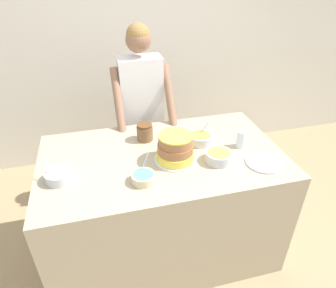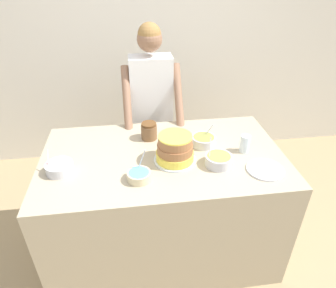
{
  "view_description": "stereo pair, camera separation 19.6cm",
  "coord_description": "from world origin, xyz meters",
  "px_view_note": "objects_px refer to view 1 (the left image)",
  "views": [
    {
      "loc": [
        -0.39,
        -1.18,
        2.08
      ],
      "look_at": [
        0.03,
        0.43,
        1.03
      ],
      "focal_mm": 32.0,
      "sensor_mm": 36.0,
      "label": 1
    },
    {
      "loc": [
        -0.19,
        -1.21,
        2.08
      ],
      "look_at": [
        0.03,
        0.43,
        1.03
      ],
      "focal_mm": 32.0,
      "sensor_mm": 36.0,
      "label": 2
    }
  ],
  "objects_px": {
    "person_baker": "(142,102)",
    "frosting_bowl_pink": "(59,175)",
    "drinking_glass": "(241,139)",
    "stoneware_jar": "(145,132)",
    "frosting_bowl_blue": "(143,177)",
    "frosting_bowl_olive": "(200,138)",
    "cake": "(175,149)",
    "ceramic_plate": "(264,163)",
    "frosting_bowl_yellow": "(219,156)"
  },
  "relations": [
    {
      "from": "ceramic_plate",
      "to": "stoneware_jar",
      "type": "height_order",
      "value": "stoneware_jar"
    },
    {
      "from": "frosting_bowl_olive",
      "to": "stoneware_jar",
      "type": "distance_m",
      "value": 0.41
    },
    {
      "from": "frosting_bowl_blue",
      "to": "stoneware_jar",
      "type": "distance_m",
      "value": 0.49
    },
    {
      "from": "frosting_bowl_yellow",
      "to": "person_baker",
      "type": "bearing_deg",
      "value": 112.87
    },
    {
      "from": "cake",
      "to": "ceramic_plate",
      "type": "relative_size",
      "value": 1.19
    },
    {
      "from": "cake",
      "to": "ceramic_plate",
      "type": "distance_m",
      "value": 0.59
    },
    {
      "from": "person_baker",
      "to": "cake",
      "type": "xyz_separation_m",
      "value": [
        0.09,
        -0.77,
        -0.01
      ]
    },
    {
      "from": "ceramic_plate",
      "to": "stoneware_jar",
      "type": "bearing_deg",
      "value": 144.79
    },
    {
      "from": "frosting_bowl_pink",
      "to": "frosting_bowl_olive",
      "type": "distance_m",
      "value": 0.99
    },
    {
      "from": "frosting_bowl_yellow",
      "to": "frosting_bowl_pink",
      "type": "bearing_deg",
      "value": 176.73
    },
    {
      "from": "frosting_bowl_olive",
      "to": "ceramic_plate",
      "type": "bearing_deg",
      "value": -47.77
    },
    {
      "from": "cake",
      "to": "frosting_bowl_pink",
      "type": "bearing_deg",
      "value": -177.93
    },
    {
      "from": "frosting_bowl_yellow",
      "to": "stoneware_jar",
      "type": "height_order",
      "value": "frosting_bowl_yellow"
    },
    {
      "from": "cake",
      "to": "frosting_bowl_blue",
      "type": "bearing_deg",
      "value": -145.43
    },
    {
      "from": "frosting_bowl_yellow",
      "to": "stoneware_jar",
      "type": "relative_size",
      "value": 1.46
    },
    {
      "from": "drinking_glass",
      "to": "stoneware_jar",
      "type": "relative_size",
      "value": 0.98
    },
    {
      "from": "person_baker",
      "to": "drinking_glass",
      "type": "height_order",
      "value": "person_baker"
    },
    {
      "from": "frosting_bowl_pink",
      "to": "frosting_bowl_blue",
      "type": "relative_size",
      "value": 0.91
    },
    {
      "from": "cake",
      "to": "drinking_glass",
      "type": "xyz_separation_m",
      "value": [
        0.5,
        0.04,
        -0.03
      ]
    },
    {
      "from": "person_baker",
      "to": "frosting_bowl_pink",
      "type": "xyz_separation_m",
      "value": [
        -0.65,
        -0.8,
        -0.06
      ]
    },
    {
      "from": "person_baker",
      "to": "frosting_bowl_olive",
      "type": "height_order",
      "value": "person_baker"
    },
    {
      "from": "person_baker",
      "to": "cake",
      "type": "height_order",
      "value": "person_baker"
    },
    {
      "from": "frosting_bowl_olive",
      "to": "frosting_bowl_yellow",
      "type": "bearing_deg",
      "value": -81.22
    },
    {
      "from": "cake",
      "to": "frosting_bowl_blue",
      "type": "height_order",
      "value": "cake"
    },
    {
      "from": "person_baker",
      "to": "cake",
      "type": "distance_m",
      "value": 0.77
    },
    {
      "from": "frosting_bowl_pink",
      "to": "frosting_bowl_olive",
      "type": "bearing_deg",
      "value": 11.28
    },
    {
      "from": "person_baker",
      "to": "frosting_bowl_yellow",
      "type": "relative_size",
      "value": 8.88
    },
    {
      "from": "drinking_glass",
      "to": "stoneware_jar",
      "type": "distance_m",
      "value": 0.7
    },
    {
      "from": "stoneware_jar",
      "to": "frosting_bowl_blue",
      "type": "bearing_deg",
      "value": -101.82
    },
    {
      "from": "cake",
      "to": "stoneware_jar",
      "type": "height_order",
      "value": "cake"
    },
    {
      "from": "stoneware_jar",
      "to": "drinking_glass",
      "type": "bearing_deg",
      "value": -22.47
    },
    {
      "from": "person_baker",
      "to": "frosting_bowl_yellow",
      "type": "height_order",
      "value": "person_baker"
    },
    {
      "from": "cake",
      "to": "frosting_bowl_yellow",
      "type": "height_order",
      "value": "cake"
    },
    {
      "from": "drinking_glass",
      "to": "stoneware_jar",
      "type": "height_order",
      "value": "stoneware_jar"
    },
    {
      "from": "frosting_bowl_blue",
      "to": "stoneware_jar",
      "type": "relative_size",
      "value": 1.49
    },
    {
      "from": "frosting_bowl_olive",
      "to": "frosting_bowl_yellow",
      "type": "relative_size",
      "value": 0.94
    },
    {
      "from": "person_baker",
      "to": "ceramic_plate",
      "type": "height_order",
      "value": "person_baker"
    },
    {
      "from": "person_baker",
      "to": "cake",
      "type": "relative_size",
      "value": 5.88
    },
    {
      "from": "frosting_bowl_olive",
      "to": "frosting_bowl_pink",
      "type": "bearing_deg",
      "value": -168.72
    },
    {
      "from": "cake",
      "to": "frosting_bowl_pink",
      "type": "xyz_separation_m",
      "value": [
        -0.74,
        -0.03,
        -0.05
      ]
    },
    {
      "from": "frosting_bowl_olive",
      "to": "frosting_bowl_blue",
      "type": "height_order",
      "value": "frosting_bowl_blue"
    },
    {
      "from": "cake",
      "to": "frosting_bowl_pink",
      "type": "relative_size",
      "value": 1.63
    },
    {
      "from": "frosting_bowl_pink",
      "to": "frosting_bowl_olive",
      "type": "xyz_separation_m",
      "value": [
        0.98,
        0.19,
        0.0
      ]
    },
    {
      "from": "cake",
      "to": "ceramic_plate",
      "type": "xyz_separation_m",
      "value": [
        0.56,
        -0.19,
        -0.08
      ]
    },
    {
      "from": "frosting_bowl_pink",
      "to": "stoneware_jar",
      "type": "xyz_separation_m",
      "value": [
        0.59,
        0.34,
        0.03
      ]
    },
    {
      "from": "frosting_bowl_yellow",
      "to": "drinking_glass",
      "type": "xyz_separation_m",
      "value": [
        0.22,
        0.13,
        0.02
      ]
    },
    {
      "from": "frosting_bowl_yellow",
      "to": "ceramic_plate",
      "type": "bearing_deg",
      "value": -19.67
    },
    {
      "from": "frosting_bowl_pink",
      "to": "ceramic_plate",
      "type": "relative_size",
      "value": 0.73
    },
    {
      "from": "person_baker",
      "to": "frosting_bowl_pink",
      "type": "height_order",
      "value": "person_baker"
    },
    {
      "from": "stoneware_jar",
      "to": "cake",
      "type": "bearing_deg",
      "value": -64.7
    }
  ]
}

